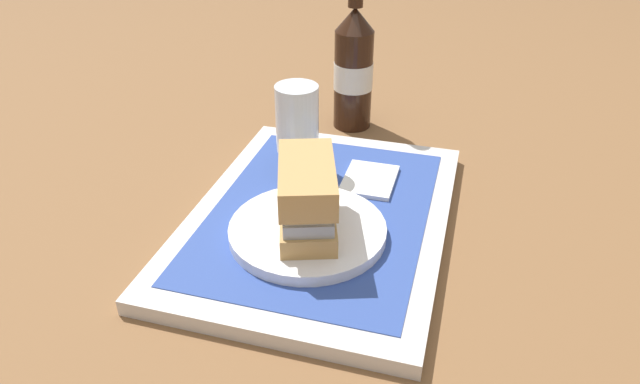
{
  "coord_description": "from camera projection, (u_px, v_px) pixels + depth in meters",
  "views": [
    {
      "loc": [
        -0.6,
        -0.17,
        0.44
      ],
      "look_at": [
        0.0,
        0.0,
        0.05
      ],
      "focal_mm": 32.67,
      "sensor_mm": 36.0,
      "label": 1
    }
  ],
  "objects": [
    {
      "name": "ground_plane",
      "position": [
        320.0,
        224.0,
        0.76
      ],
      "size": [
        3.0,
        3.0,
        0.0
      ],
      "primitive_type": "plane",
      "color": "brown"
    },
    {
      "name": "tray",
      "position": [
        320.0,
        218.0,
        0.75
      ],
      "size": [
        0.44,
        0.32,
        0.02
      ],
      "primitive_type": "cube",
      "color": "silver",
      "rests_on": "ground_plane"
    },
    {
      "name": "placemat",
      "position": [
        320.0,
        211.0,
        0.75
      ],
      "size": [
        0.38,
        0.27,
        0.0
      ],
      "primitive_type": "cube",
      "color": "#2D4793",
      "rests_on": "tray"
    },
    {
      "name": "plate",
      "position": [
        309.0,
        231.0,
        0.7
      ],
      "size": [
        0.19,
        0.19,
        0.01
      ],
      "primitive_type": "cylinder",
      "color": "white",
      "rests_on": "placemat"
    },
    {
      "name": "sandwich",
      "position": [
        308.0,
        194.0,
        0.68
      ],
      "size": [
        0.14,
        0.1,
        0.08
      ],
      "rotation": [
        0.0,
        0.0,
        0.32
      ],
      "color": "tan",
      "rests_on": "plate"
    },
    {
      "name": "beer_glass",
      "position": [
        297.0,
        125.0,
        0.81
      ],
      "size": [
        0.06,
        0.06,
        0.12
      ],
      "color": "silver",
      "rests_on": "placemat"
    },
    {
      "name": "napkin_folded",
      "position": [
        369.0,
        180.0,
        0.81
      ],
      "size": [
        0.09,
        0.07,
        0.01
      ],
      "primitive_type": "cube",
      "color": "white",
      "rests_on": "placemat"
    },
    {
      "name": "beer_bottle",
      "position": [
        353.0,
        68.0,
        0.96
      ],
      "size": [
        0.07,
        0.07,
        0.27
      ],
      "color": "black",
      "rests_on": "ground_plane"
    }
  ]
}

